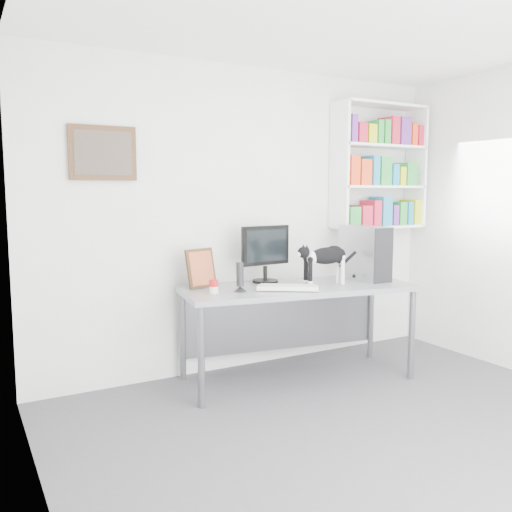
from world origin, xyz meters
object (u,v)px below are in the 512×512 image
Objects in this scene: monitor at (265,254)px; speaker at (240,276)px; bookshelf at (379,167)px; keyboard at (288,288)px; leaning_print at (201,267)px; cat at (326,265)px; desk at (297,333)px; pc_tower at (365,253)px; soup_can at (214,287)px.

monitor is 0.50m from speaker.
bookshelf reaches higher than keyboard.
leaning_print is at bearing 141.00° from speaker.
bookshelf is 2.26× the size of cat.
monitor is 0.60m from leaning_print.
keyboard is 0.40m from speaker.
speaker reaches higher than keyboard.
keyboard is at bearing 1.09° from speaker.
desk is at bearing 19.75° from speaker.
bookshelf is at bearing 25.52° from cat.
bookshelf is at bearing 27.77° from desk.
pc_tower reaches higher than soup_can.
pc_tower is 4.65× the size of soup_can.
leaning_print is 3.20× the size of soup_can.
bookshelf reaches higher than pc_tower.
desk is at bearing -37.59° from leaning_print.
bookshelf reaches higher than soup_can.
bookshelf is 1.43m from cat.
pc_tower reaches higher than cat.
pc_tower is 1.25m from speaker.
monitor is 1.51× the size of leaning_print.
keyboard is at bearing -177.50° from cat.
leaning_print is at bearing 166.44° from desk.
speaker is at bearing -166.85° from bookshelf.
cat is at bearing 12.10° from speaker.
keyboard is 2.00× the size of speaker.
speaker is at bearing -9.16° from soup_can.
keyboard is at bearing -173.65° from pc_tower.
keyboard is at bearing -52.60° from leaning_print.
desk is at bearing 177.37° from pc_tower.
monitor is at bearing -174.39° from bookshelf.
leaning_print reaches higher than soup_can.
leaning_print is (-0.20, 0.32, 0.04)m from speaker.
speaker is 0.73× the size of leaning_print.
soup_can reaches higher than keyboard.
soup_can is 0.99m from cat.
leaning_print reaches higher than keyboard.
pc_tower is at bearing 6.28° from cat.
monitor is 0.92× the size of cat.
desk is 3.87× the size of monitor.
desk is 18.71× the size of soup_can.
bookshelf is at bearing 0.94° from monitor.
pc_tower is (0.85, -0.31, -0.01)m from monitor.
desk is 3.56× the size of cat.
keyboard is 1.01× the size of pc_tower.
desk is 1.00m from leaning_print.
leaning_print is at bearing 175.81° from keyboard.
monitor is (-0.16, 0.28, 0.66)m from desk.
bookshelf is 1.82m from keyboard.
leaning_print is at bearing -177.19° from bookshelf.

